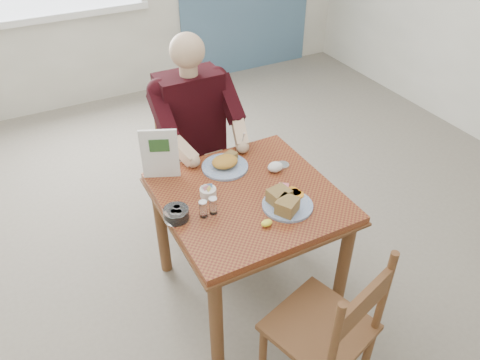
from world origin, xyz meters
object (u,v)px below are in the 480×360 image
near_plate (285,202)px  chair_near (328,332)px  table (248,210)px  far_plate (225,163)px  chair_far (193,161)px  diner (195,125)px

near_plate → chair_near: bearing=-100.9°
table → far_plate: (-0.00, 0.28, 0.14)m
chair_far → near_plate: (0.11, -0.98, 0.30)m
table → chair_near: size_ratio=0.97×
table → far_plate: far_plate is taller
chair_near → diner: 1.50m
chair_far → near_plate: chair_far is taller
table → near_plate: 0.26m
chair_far → far_plate: (-0.00, -0.52, 0.30)m
table → chair_far: 0.81m
chair_near → near_plate: 0.66m
table → chair_far: (0.00, 0.80, -0.16)m
chair_near → far_plate: bearing=90.2°
table → near_plate: size_ratio=2.66×
far_plate → chair_far: bearing=89.9°
table → chair_near: 0.77m
table → diner: diner is taller
table → chair_near: bearing=-89.8°
chair_near → diner: bearing=90.1°
far_plate → chair_near: bearing=-89.8°
chair_near → far_plate: 1.07m
chair_near → chair_far: bearing=90.1°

